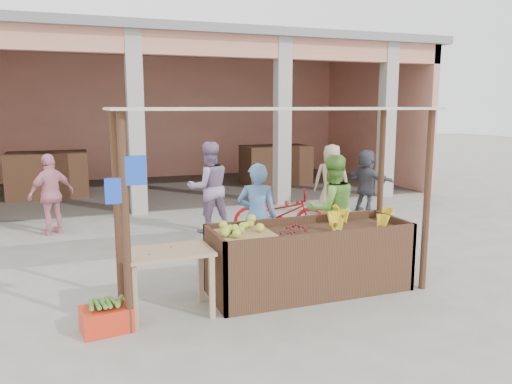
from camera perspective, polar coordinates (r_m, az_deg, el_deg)
name	(u,v)px	position (r m, az deg, el deg)	size (l,w,h in m)	color
ground	(274,295)	(6.55, 2.05, -11.70)	(60.00, 60.00, 0.00)	slate
market_building	(159,95)	(14.76, -11.05, 10.80)	(14.40, 6.40, 4.20)	tan
fruit_stall	(309,261)	(6.61, 6.12, -7.87)	(2.60, 0.95, 0.80)	#4C2E1E
stall_awning	(272,141)	(6.16, 1.82, 5.85)	(4.09, 1.35, 2.39)	#4C2E1E
banana_heap	(358,219)	(6.87, 11.60, -3.01)	(1.11, 0.60, 0.20)	yellow
melon_tray	(244,230)	(6.16, -1.40, -4.40)	(0.70, 0.60, 0.19)	#94784C
berry_heap	(296,228)	(6.34, 4.54, -4.15)	(0.47, 0.39, 0.15)	maroon
side_table	(169,262)	(5.86, -9.88, -7.86)	(0.98, 0.68, 0.78)	tan
papaya_pile	(169,242)	(5.79, -9.95, -5.69)	(0.65, 0.37, 0.19)	#4D832B
red_crate	(106,319)	(5.78, -16.72, -13.74)	(0.52, 0.37, 0.27)	red
plantain_bundle	(106,304)	(5.71, -16.81, -12.13)	(0.39, 0.27, 0.08)	#4A812E
produce_sacks	(291,194)	(12.27, 4.01, -0.22)	(0.71, 0.66, 0.54)	maroon
vendor_blue	(257,214)	(7.29, 0.14, -2.48)	(0.64, 0.47, 1.70)	#5788C0
vendor_green	(331,206)	(7.71, 8.62, -1.65)	(0.85, 0.49, 1.77)	#73B644
motorcycle	(280,213)	(9.17, 2.74, -2.37)	(1.79, 0.62, 0.93)	#A30B0E
shopper_b	(51,192)	(10.11, -22.37, 0.05)	(0.96, 0.51, 1.63)	pink
shopper_c	(332,176)	(11.10, 8.64, 1.81)	(0.84, 0.55, 1.75)	tan
shopper_d	(366,179)	(11.66, 12.50, 1.46)	(1.39, 0.57, 1.51)	#444551
shopper_f	(209,183)	(9.53, -5.42, 1.01)	(0.93, 0.53, 1.90)	#91769E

